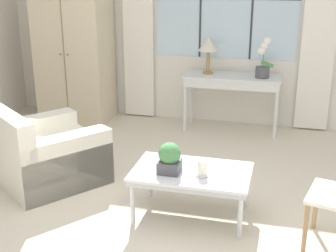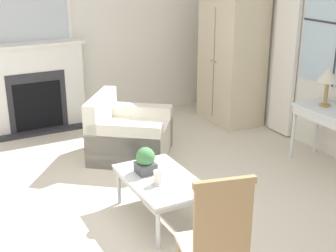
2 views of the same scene
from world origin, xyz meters
name	(u,v)px [view 1 (image 1 of 2)]	position (x,y,z in m)	size (l,w,h in m)	color
ground_plane	(168,238)	(0.00, 0.00, 0.00)	(14.00, 14.00, 0.00)	beige
wall_back_windowed	(226,18)	(0.00, 3.02, 1.40)	(7.20, 0.14, 2.80)	silver
armoire	(74,48)	(-1.97, 2.64, 1.00)	(1.01, 0.69, 1.98)	beige
console_table	(232,82)	(0.16, 2.70, 0.64)	(1.23, 0.48, 0.72)	silver
table_lamp	(209,46)	(-0.17, 2.73, 1.08)	(0.26, 0.26, 0.47)	#9E7F47
potted_orchid	(263,62)	(0.52, 2.68, 0.92)	(0.22, 0.18, 0.50)	#4C4C51
armchair_upholstered	(47,155)	(-1.43, 0.71, 0.27)	(1.29, 1.29, 0.78)	silver
coffee_table	(192,175)	(0.10, 0.39, 0.38)	(0.99, 0.61, 0.43)	silver
potted_plant_small	(170,158)	(-0.07, 0.31, 0.56)	(0.19, 0.19, 0.26)	#4C4C51
pillar_candle	(202,169)	(0.20, 0.31, 0.49)	(0.11, 0.11, 0.15)	silver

